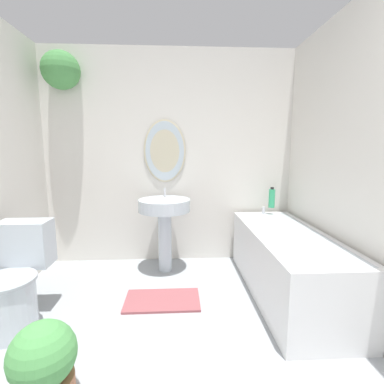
% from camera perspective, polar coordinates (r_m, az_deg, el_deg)
% --- Properties ---
extents(wall_back, '(2.90, 0.38, 2.40)m').
position_cam_1_polar(wall_back, '(3.21, -7.04, 8.91)').
color(wall_back, silver).
rests_on(wall_back, ground_plane).
extents(wall_right, '(0.06, 2.88, 2.40)m').
position_cam_1_polar(wall_right, '(2.25, 33.63, 4.76)').
color(wall_right, silver).
rests_on(wall_right, ground_plane).
extents(toilet, '(0.41, 0.61, 0.74)m').
position_cam_1_polar(toilet, '(2.52, -32.69, -15.36)').
color(toilet, silver).
rests_on(toilet, ground_plane).
extents(pedestal_sink, '(0.54, 0.54, 0.88)m').
position_cam_1_polar(pedestal_sink, '(2.96, -5.66, -4.66)').
color(pedestal_sink, silver).
rests_on(pedestal_sink, ground_plane).
extents(bathtub, '(0.63, 1.63, 0.65)m').
position_cam_1_polar(bathtub, '(2.71, 18.84, -13.37)').
color(bathtub, silver).
rests_on(bathtub, ground_plane).
extents(shampoo_bottle, '(0.07, 0.07, 0.23)m').
position_cam_1_polar(shampoo_bottle, '(3.23, 16.05, -1.20)').
color(shampoo_bottle, '#38B275').
rests_on(shampoo_bottle, bathtub).
extents(potted_plant, '(0.32, 0.32, 0.46)m').
position_cam_1_polar(potted_plant, '(1.79, -28.13, -28.76)').
color(potted_plant, '#9E6042').
rests_on(potted_plant, ground_plane).
extents(bath_mat, '(0.64, 0.37, 0.02)m').
position_cam_1_polar(bath_mat, '(2.59, -6.10, -21.21)').
color(bath_mat, '#934C51').
rests_on(bath_mat, ground_plane).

